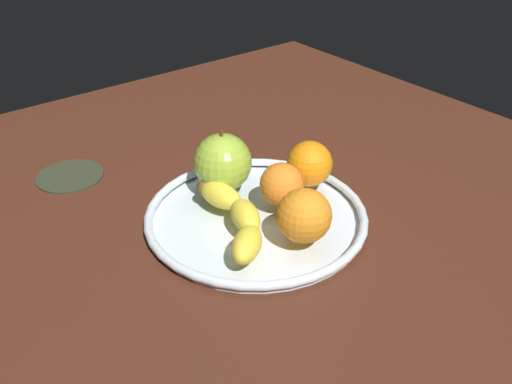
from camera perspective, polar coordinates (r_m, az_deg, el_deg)
name	(u,v)px	position (r cm, az deg, el deg)	size (l,w,h in cm)	color
ground_plane	(256,233)	(78.53, 0.00, -4.20)	(116.72, 116.72, 4.00)	#472215
fruit_bowl	(256,216)	(76.84, 0.00, -2.45)	(30.48, 30.48, 1.80)	silver
banana	(235,216)	(72.26, -2.10, -2.46)	(18.46, 9.95, 3.46)	yellow
apple	(225,161)	(79.62, -3.15, 3.12)	(8.34, 8.34, 9.14)	#96BA37
orange_front_right	(304,216)	(69.48, 4.93, -2.41)	(6.94, 6.94, 6.94)	orange
orange_back_right	(310,164)	(81.03, 5.47, 2.88)	(6.64, 6.64, 6.64)	orange
orange_center	(282,184)	(76.38, 2.62, 0.77)	(6.05, 6.05, 6.05)	orange
ambient_coaster	(70,175)	(92.09, -18.41, 1.64)	(10.33, 10.33, 0.60)	#2E3222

